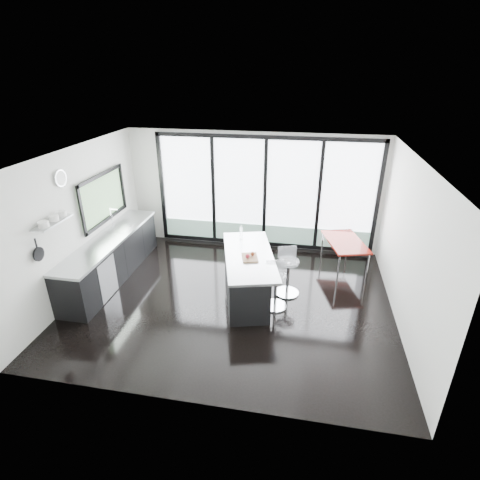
% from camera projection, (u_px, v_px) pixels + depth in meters
% --- Properties ---
extents(floor, '(6.00, 5.00, 0.00)m').
position_uv_depth(floor, '(232.00, 300.00, 7.26)').
color(floor, black).
rests_on(floor, ground).
extents(ceiling, '(6.00, 5.00, 0.00)m').
position_uv_depth(ceiling, '(231.00, 155.00, 6.08)').
color(ceiling, white).
rests_on(ceiling, wall_back).
extents(wall_back, '(6.00, 0.09, 2.80)m').
position_uv_depth(wall_back, '(264.00, 198.00, 8.88)').
color(wall_back, silver).
rests_on(wall_back, ground).
extents(wall_front, '(6.00, 0.00, 2.80)m').
position_uv_depth(wall_front, '(189.00, 318.00, 4.44)').
color(wall_front, silver).
rests_on(wall_front, ground).
extents(wall_left, '(0.26, 5.00, 2.80)m').
position_uv_depth(wall_left, '(86.00, 210.00, 7.34)').
color(wall_left, silver).
rests_on(wall_left, ground).
extents(wall_right, '(0.00, 5.00, 2.80)m').
position_uv_depth(wall_right, '(409.00, 247.00, 6.17)').
color(wall_right, silver).
rests_on(wall_right, ground).
extents(counter_cabinets, '(0.69, 3.24, 1.36)m').
position_uv_depth(counter_cabinets, '(111.00, 257.00, 7.86)').
color(counter_cabinets, black).
rests_on(counter_cabinets, floor).
extents(island, '(1.41, 2.29, 1.13)m').
position_uv_depth(island, '(245.00, 274.00, 7.27)').
color(island, black).
rests_on(island, floor).
extents(bar_stool_near, '(0.53, 0.53, 0.70)m').
position_uv_depth(bar_stool_near, '(276.00, 291.00, 6.91)').
color(bar_stool_near, silver).
rests_on(bar_stool_near, floor).
extents(bar_stool_far, '(0.59, 0.59, 0.75)m').
position_uv_depth(bar_stool_far, '(288.00, 277.00, 7.30)').
color(bar_stool_far, silver).
rests_on(bar_stool_far, floor).
extents(red_table, '(1.03, 1.40, 0.67)m').
position_uv_depth(red_table, '(343.00, 255.00, 8.25)').
color(red_table, maroon).
rests_on(red_table, floor).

